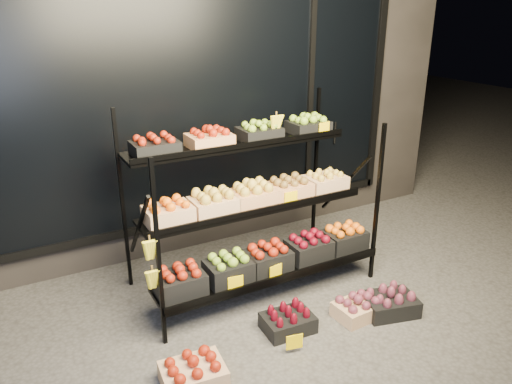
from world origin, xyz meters
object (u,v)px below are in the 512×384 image
floor_crate_left (193,373)px  floor_crate_midright (358,307)px  floor_crate_midleft (288,320)px  display_rack (254,206)px

floor_crate_left → floor_crate_midright: 1.50m
floor_crate_left → floor_crate_midleft: 0.92m
display_rack → floor_crate_midright: size_ratio=5.61×
display_rack → floor_crate_left: bearing=-136.3°
floor_crate_left → floor_crate_midleft: bearing=18.5°
display_rack → floor_crate_midright: (0.51, -0.86, -0.70)m
floor_crate_left → floor_crate_midright: size_ratio=1.17×
floor_crate_midright → floor_crate_left: bearing=179.8°
floor_crate_left → floor_crate_midleft: size_ratio=1.11×
display_rack → floor_crate_left: (-0.99, -0.94, -0.69)m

